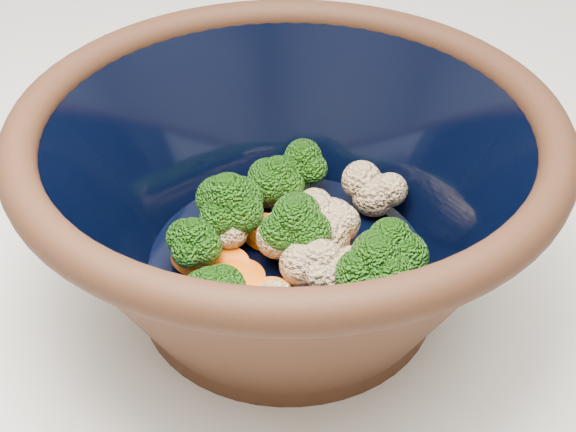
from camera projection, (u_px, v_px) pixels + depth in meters
name	position (u px, v px, depth m)	size (l,w,h in m)	color
mixing_bowl	(288.00, 198.00, 0.50)	(0.40, 0.40, 0.14)	black
vegetable_pile	(297.00, 232.00, 0.51)	(0.15, 0.19, 0.06)	#608442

